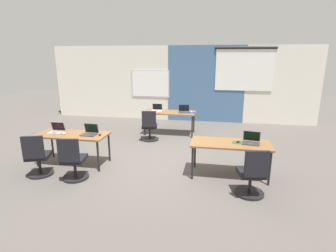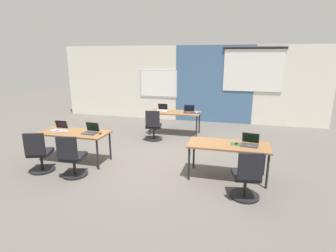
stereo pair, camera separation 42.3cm
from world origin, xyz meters
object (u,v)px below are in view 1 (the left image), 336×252
laptop_far_left (157,109)px  laptop_far_right (184,111)px  mouse_near_left_end (64,133)px  laptop_near_right_end (251,141)px  laptop_near_left_end (56,130)px  desk_near_right (230,146)px  laptop_near_left_inner (90,132)px  desk_far_center (170,114)px  mouse_far_left (164,111)px  mouse_near_right_end (238,142)px  chair_near_right_end (252,177)px  chair_near_left_end (38,159)px  desk_near_left (72,136)px  chair_far_left (150,128)px  mouse_far_right (192,112)px  chair_near_left_inner (73,162)px  mouse_near_left_inner (100,135)px

laptop_far_left → laptop_far_right: 0.88m
mouse_near_left_end → laptop_near_right_end: bearing=1.1°
mouse_near_left_end → laptop_near_left_end: bearing=163.1°
desk_near_right → laptop_near_left_inner: laptop_near_left_inner is taller
desk_far_center → mouse_far_left: (-0.19, 0.01, 0.08)m
mouse_near_right_end → chair_near_right_end: (0.20, -0.83, -0.36)m
laptop_far_left → chair_near_left_end: bearing=-119.7°
desk_near_left → chair_far_left: bearing=57.5°
desk_near_right → chair_near_left_end: bearing=-169.3°
mouse_far_right → laptop_near_right_end: laptop_near_right_end is taller
chair_near_left_end → desk_far_center: bearing=-140.4°
chair_near_left_end → mouse_near_left_end: bearing=-125.9°
laptop_near_left_end → chair_near_left_end: laptop_near_left_end is taller
mouse_near_right_end → chair_near_left_inner: bearing=-166.0°
laptop_near_left_end → chair_near_right_end: laptop_near_left_end is taller
desk_near_left → mouse_far_left: (1.56, 2.81, 0.08)m
laptop_far_left → mouse_far_left: bearing=-18.8°
mouse_near_right_end → laptop_near_left_inner: bearing=-179.7°
laptop_near_left_inner → chair_near_right_end: 3.55m
laptop_near_left_end → mouse_near_left_inner: bearing=-4.4°
mouse_near_left_end → mouse_far_left: bearing=58.6°
chair_near_left_inner → laptop_far_left: 3.76m
chair_near_right_end → mouse_near_left_inner: bearing=-24.8°
laptop_near_left_end → chair_near_left_end: bearing=-90.2°
mouse_far_right → mouse_near_right_end: 3.01m
desk_far_center → desk_near_left: bearing=-122.0°
desk_far_center → chair_near_left_inner: chair_near_left_inner is taller
laptop_near_left_end → mouse_near_right_end: 4.06m
chair_near_left_inner → chair_near_right_end: same height
chair_near_left_end → chair_near_right_end: 4.24m
laptop_near_left_inner → mouse_near_right_end: 3.23m
laptop_far_left → chair_near_right_end: (2.53, -3.66, -0.39)m
desk_near_left → laptop_near_left_inner: (0.42, 0.02, 0.11)m
laptop_near_right_end → desk_near_right: bearing=-163.3°
desk_far_center → laptop_far_right: (0.45, 0.01, 0.11)m
chair_far_left → mouse_near_right_end: (2.36, -1.98, 0.36)m
desk_far_center → chair_near_left_inner: bearing=-110.4°
desk_far_center → mouse_far_right: (0.69, -0.00, 0.08)m
chair_far_left → laptop_far_right: laptop_far_right is taller
laptop_near_left_inner → chair_near_left_inner: 0.88m
desk_near_left → chair_far_left: chair_far_left is taller
chair_near_left_inner → mouse_near_right_end: chair_near_left_inner is taller
laptop_near_left_inner → laptop_far_right: bearing=60.7°
chair_near_right_end → laptop_far_right: bearing=-76.1°
mouse_far_left → mouse_near_left_end: (-1.73, -2.84, 0.00)m
chair_far_left → laptop_far_right: bearing=-150.1°
mouse_far_left → mouse_near_left_end: size_ratio=0.97×
chair_far_left → laptop_near_left_end: laptop_near_left_end is taller
desk_far_center → chair_far_left: chair_far_left is taller
mouse_far_right → laptop_near_left_end: (-2.85, -2.75, 0.03)m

